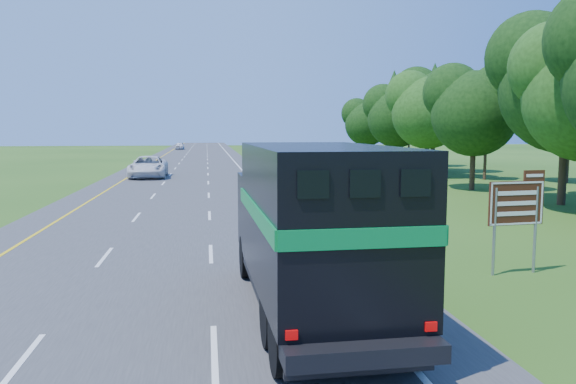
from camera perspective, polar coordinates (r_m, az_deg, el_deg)
name	(u,v)px	position (r m, az deg, el deg)	size (l,w,h in m)	color
road	(190,172)	(59.02, -9.91, 1.99)	(15.00, 260.00, 0.04)	#38383A
lane_markings	(190,172)	(59.02, -9.92, 2.01)	(11.15, 260.00, 0.01)	yellow
tree_wall_right	(537,108)	(45.81, 23.97, 7.78)	(16.00, 100.00, 12.00)	#1B3B10
horse_truck	(312,225)	(13.19, 2.50, -3.41)	(3.08, 9.23, 4.06)	black
white_suv	(148,167)	(53.22, -14.00, 2.51)	(3.26, 7.08, 1.97)	silver
far_car	(180,146)	(125.76, -10.94, 4.62)	(1.85, 4.59, 1.56)	silver
exit_sign	(517,207)	(18.53, 22.25, -1.44)	(1.89, 0.25, 3.21)	gray
delineator	(341,209)	(27.56, 5.43, -1.70)	(0.09, 0.05, 1.10)	red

